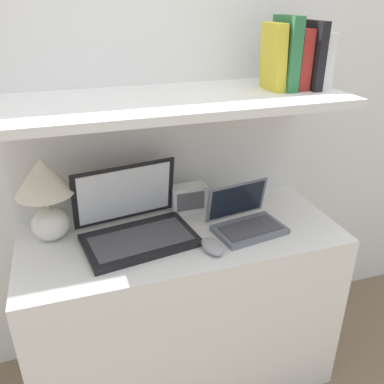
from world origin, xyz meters
TOP-DOWN VIEW (x-y plane):
  - wall_back at (0.00, 0.57)m, footprint 6.00×0.05m
  - desk at (0.00, 0.25)m, footprint 1.16×0.50m
  - back_riser at (0.00, 0.52)m, footprint 1.16×0.04m
  - shelf at (0.00, 0.32)m, footprint 1.16×0.45m
  - table_lamp at (-0.45, 0.36)m, footprint 0.20×0.20m
  - laptop_large at (-0.17, 0.28)m, footprint 0.42×0.34m
  - laptop_small at (0.23, 0.21)m, footprint 0.27×0.23m
  - computer_mouse at (0.06, 0.11)m, footprint 0.08×0.12m
  - router_box at (0.07, 0.41)m, footprint 0.14×0.07m
  - book_white at (0.53, 0.32)m, footprint 0.04×0.14m
  - book_black at (0.49, 0.32)m, footprint 0.03×0.17m
  - book_red at (0.45, 0.32)m, footprint 0.04×0.13m
  - book_green at (0.40, 0.32)m, footprint 0.04×0.15m
  - book_yellow at (0.35, 0.32)m, footprint 0.05×0.12m

SIDE VIEW (x-z plane):
  - desk at x=0.00m, z-range 0.00..0.71m
  - back_riser at x=0.00m, z-range 0.00..1.16m
  - computer_mouse at x=0.06m, z-range 0.71..0.75m
  - laptop_small at x=0.23m, z-range 0.67..0.83m
  - laptop_large at x=-0.17m, z-range 0.64..0.88m
  - router_box at x=0.07m, z-range 0.71..0.82m
  - table_lamp at x=-0.45m, z-range 0.74..1.05m
  - shelf at x=0.00m, z-range 1.16..1.19m
  - wall_back at x=0.00m, z-range 0.00..2.40m
  - book_white at x=0.53m, z-range 1.19..1.38m
  - book_red at x=0.45m, z-range 1.19..1.39m
  - book_yellow at x=0.35m, z-range 1.19..1.41m
  - book_black at x=0.49m, z-range 1.19..1.42m
  - book_green at x=0.40m, z-range 1.19..1.43m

